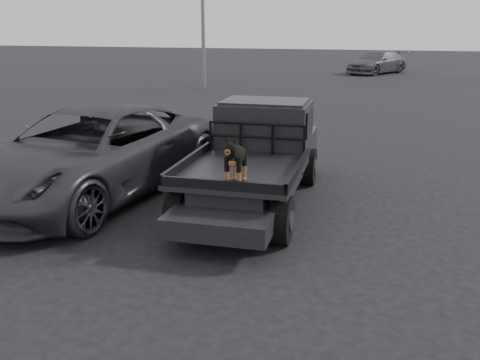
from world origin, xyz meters
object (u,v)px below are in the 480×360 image
(parked_suv, at_px, (90,153))
(distant_car_b, at_px, (377,62))
(flatbed_ute, at_px, (254,180))
(dog, at_px, (236,159))

(parked_suv, xyz_separation_m, distant_car_b, (5.16, 27.60, -0.13))
(parked_suv, bearing_deg, flatbed_ute, 13.69)
(flatbed_ute, height_order, parked_suv, parked_suv)
(dog, bearing_deg, flatbed_ute, 93.88)
(dog, height_order, distant_car_b, dog)
(flatbed_ute, xyz_separation_m, dog, (0.12, -1.73, 0.83))
(dog, height_order, parked_suv, parked_suv)
(flatbed_ute, xyz_separation_m, parked_suv, (-3.17, -0.24, 0.38))
(flatbed_ute, distance_m, parked_suv, 3.20)
(dog, distance_m, parked_suv, 3.64)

